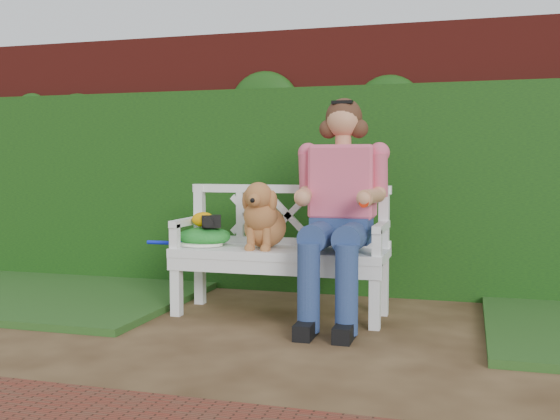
# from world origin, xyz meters

# --- Properties ---
(ground) EXTENTS (60.00, 60.00, 0.00)m
(ground) POSITION_xyz_m (0.00, 0.00, 0.00)
(ground) COLOR #382614
(brick_wall) EXTENTS (10.00, 0.30, 2.20)m
(brick_wall) POSITION_xyz_m (0.00, 1.90, 1.10)
(brick_wall) COLOR maroon
(brick_wall) RESTS_ON ground
(ivy_hedge) EXTENTS (10.00, 0.18, 1.70)m
(ivy_hedge) POSITION_xyz_m (0.00, 1.68, 0.85)
(ivy_hedge) COLOR #205610
(ivy_hedge) RESTS_ON ground
(grass_left) EXTENTS (2.60, 2.00, 0.05)m
(grass_left) POSITION_xyz_m (-2.40, 0.90, 0.03)
(grass_left) COLOR #183613
(grass_left) RESTS_ON ground
(garden_bench) EXTENTS (1.59, 0.64, 0.48)m
(garden_bench) POSITION_xyz_m (-0.29, 0.76, 0.24)
(garden_bench) COLOR white
(garden_bench) RESTS_ON ground
(seated_woman) EXTENTS (0.82, 0.99, 1.55)m
(seated_woman) POSITION_xyz_m (0.15, 0.74, 0.78)
(seated_woman) COLOR #FA4980
(seated_woman) RESTS_ON ground
(dog) EXTENTS (0.41, 0.49, 0.47)m
(dog) POSITION_xyz_m (-0.40, 0.72, 0.72)
(dog) COLOR #9B643E
(dog) RESTS_ON garden_bench
(tennis_racket) EXTENTS (0.66, 0.42, 0.03)m
(tennis_racket) POSITION_xyz_m (-0.90, 0.71, 0.49)
(tennis_racket) COLOR silver
(tennis_racket) RESTS_ON garden_bench
(green_bag) EXTENTS (0.47, 0.42, 0.13)m
(green_bag) POSITION_xyz_m (-0.87, 0.77, 0.55)
(green_bag) COLOR green
(green_bag) RESTS_ON garden_bench
(camera_item) EXTENTS (0.16, 0.14, 0.09)m
(camera_item) POSITION_xyz_m (-0.80, 0.74, 0.66)
(camera_item) COLOR black
(camera_item) RESTS_ON green_bag
(baseball_glove) EXTENTS (0.21, 0.18, 0.11)m
(baseball_glove) POSITION_xyz_m (-0.87, 0.77, 0.67)
(baseball_glove) COLOR #ED9903
(baseball_glove) RESTS_ON green_bag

